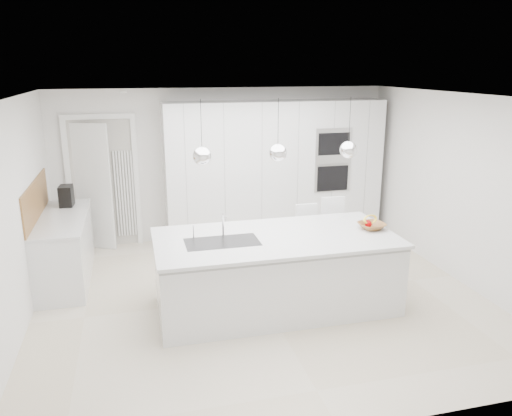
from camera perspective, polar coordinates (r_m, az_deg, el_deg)
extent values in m
plane|color=beige|center=(6.44, 0.66, -10.17)|extent=(5.50, 5.50, 0.00)
plane|color=silver|center=(8.38, -3.69, 5.01)|extent=(5.50, 0.00, 5.50)
plane|color=silver|center=(5.95, -25.86, -1.16)|extent=(0.00, 5.00, 5.00)
plane|color=white|center=(5.79, 0.74, 12.63)|extent=(5.50, 5.50, 0.00)
cube|color=silver|center=(8.29, 2.16, 4.21)|extent=(3.60, 0.60, 2.30)
cube|color=white|center=(8.25, -18.77, 2.27)|extent=(0.76, 0.38, 2.00)
cube|color=silver|center=(7.27, -20.99, -4.49)|extent=(0.60, 1.80, 0.86)
cube|color=silver|center=(7.13, -21.35, -1.09)|extent=(0.62, 1.82, 0.04)
cube|color=olive|center=(7.11, -23.86, 0.84)|extent=(0.02, 1.80, 0.50)
cube|color=silver|center=(6.02, 2.34, -7.61)|extent=(2.80, 1.20, 0.86)
cube|color=silver|center=(5.90, 2.25, -3.41)|extent=(2.84, 1.40, 0.04)
cylinder|color=white|center=(5.86, -3.79, -1.84)|extent=(0.02, 0.02, 0.30)
sphere|color=white|center=(5.42, -6.18, 5.92)|extent=(0.20, 0.20, 0.20)
sphere|color=white|center=(5.60, 2.51, 6.31)|extent=(0.20, 0.20, 0.20)
sphere|color=white|center=(5.90, 10.50, 6.55)|extent=(0.20, 0.20, 0.20)
imported|color=olive|center=(6.29, 13.07, -2.01)|extent=(0.37, 0.37, 0.08)
cube|color=black|center=(7.62, -20.86, 1.31)|extent=(0.19, 0.28, 0.29)
sphere|color=#A40003|center=(6.32, 12.64, -1.65)|extent=(0.07, 0.07, 0.07)
sphere|color=#A40003|center=(6.25, 12.71, -1.80)|extent=(0.09, 0.09, 0.09)
torus|color=yellow|center=(6.27, 12.92, -1.27)|extent=(0.25, 0.18, 0.23)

